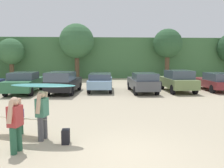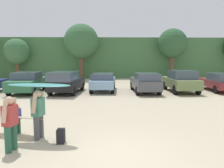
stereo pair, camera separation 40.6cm
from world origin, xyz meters
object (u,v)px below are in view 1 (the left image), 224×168
object	(u,v)px
surfboard_teal	(43,85)
backpack_dropped	(66,137)
parked_car_dark_gray	(143,82)
person_child	(20,118)
parked_car_black	(63,82)
person_companion	(15,121)
parked_car_sky_blue	(100,81)
person_adult	(42,112)
parked_car_olive_green	(178,81)
surfboard_cream	(18,118)
parked_car_forest_green	(24,82)
parked_car_maroon	(216,81)

from	to	relation	value
surfboard_teal	backpack_dropped	distance (m)	1.82
parked_car_dark_gray	backpack_dropped	bearing A→B (deg)	155.45
parked_car_dark_gray	person_child	size ratio (longest dim) A/B	3.96
parked_car_black	parked_car_dark_gray	world-z (taller)	parked_car_black
person_companion	backpack_dropped	size ratio (longest dim) A/B	3.61
person_child	parked_car_dark_gray	bearing A→B (deg)	-108.78
parked_car_sky_blue	backpack_dropped	size ratio (longest dim) A/B	9.31
person_adult	parked_car_dark_gray	bearing A→B (deg)	-103.47
parked_car_dark_gray	person_companion	xyz separation A→B (m)	(-5.89, -11.03, 0.12)
person_adult	person_companion	xyz separation A→B (m)	(-0.53, -1.04, -0.02)
person_companion	person_adult	bearing A→B (deg)	-102.06
person_adult	surfboard_teal	world-z (taller)	surfboard_teal
parked_car_olive_green	surfboard_cream	size ratio (longest dim) A/B	1.78
parked_car_black	parked_car_sky_blue	bearing A→B (deg)	-62.23
surfboard_cream	person_adult	bearing A→B (deg)	172.70
parked_car_forest_green	backpack_dropped	bearing A→B (deg)	-157.62
parked_car_dark_gray	parked_car_maroon	bearing A→B (deg)	-85.19
parked_car_olive_green	surfboard_cream	world-z (taller)	parked_car_olive_green
person_child	person_adult	bearing A→B (deg)	164.10
parked_car_dark_gray	surfboard_cream	size ratio (longest dim) A/B	1.85
parked_car_maroon	surfboard_teal	world-z (taller)	surfboard_teal
parked_car_black	surfboard_teal	size ratio (longest dim) A/B	2.01
parked_car_sky_blue	parked_car_olive_green	bearing A→B (deg)	-92.96
parked_car_olive_green	parked_car_black	bearing A→B (deg)	90.94
parked_car_sky_blue	person_adult	xyz separation A→B (m)	(-2.16, -10.96, 0.15)
parked_car_black	person_child	xyz separation A→B (m)	(-0.30, -9.38, -0.25)
parked_car_dark_gray	parked_car_olive_green	bearing A→B (deg)	-86.06
surfboard_cream	person_child	bearing A→B (deg)	-79.92
parked_car_black	parked_car_maroon	bearing A→B (deg)	-79.63
parked_car_olive_green	person_companion	world-z (taller)	parked_car_olive_green
parked_car_forest_green	person_child	xyz separation A→B (m)	(2.67, -9.82, -0.20)
parked_car_sky_blue	surfboard_teal	distance (m)	11.19
backpack_dropped	person_adult	bearing A→B (deg)	152.70
parked_car_forest_green	person_adult	distance (m)	10.96
parked_car_black	person_companion	xyz separation A→B (m)	(0.08, -10.96, 0.06)
surfboard_cream	backpack_dropped	bearing A→B (deg)	171.83
parked_car_olive_green	surfboard_cream	distance (m)	13.35
parked_car_maroon	backpack_dropped	world-z (taller)	parked_car_maroon
person_adult	backpack_dropped	bearing A→B (deg)	167.46
parked_car_olive_green	person_child	bearing A→B (deg)	135.84
parked_car_dark_gray	surfboard_teal	distance (m)	11.34
parked_car_dark_gray	person_companion	size ratio (longest dim) A/B	2.63
person_adult	person_child	size ratio (longest dim) A/B	1.53
parked_car_sky_blue	parked_car_maroon	xyz separation A→B (m)	(9.24, -0.37, -0.03)
person_adult	person_companion	size ratio (longest dim) A/B	1.02
parked_car_dark_gray	person_adult	bearing A→B (deg)	150.87
backpack_dropped	parked_car_olive_green	bearing A→B (deg)	55.32
parked_car_maroon	surfboard_teal	distance (m)	15.55
parked_car_olive_green	parked_car_maroon	bearing A→B (deg)	-84.58
parked_car_dark_gray	parked_car_forest_green	bearing A→B (deg)	86.68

